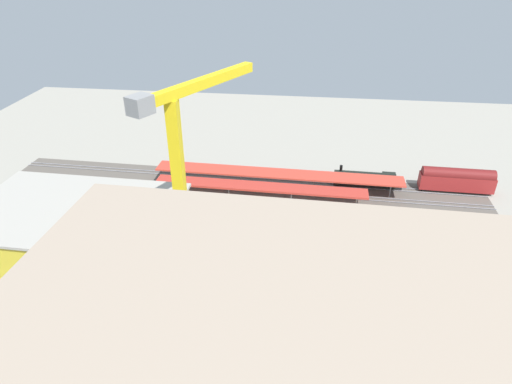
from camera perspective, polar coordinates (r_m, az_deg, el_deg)
ground_plane at (r=93.23m, az=-3.75°, el=-4.89°), size 188.51×188.51×0.00m
rail_bed at (r=110.22m, az=-1.87°, el=1.01°), size 118.13×16.62×0.01m
street_asphalt at (r=89.44m, az=-4.29°, el=-6.60°), size 118.01×11.99×0.01m
track_rails at (r=110.13m, az=-1.88°, el=1.09°), size 117.78×10.18×0.12m
platform_canopy_near at (r=100.51m, az=0.48°, el=0.69°), size 48.55×5.51×4.38m
platform_canopy_far at (r=106.24m, az=2.78°, el=2.39°), size 59.49×6.63×4.42m
locomotive at (r=111.84m, az=14.20°, el=1.58°), size 16.40×3.29×5.21m
passenger_coach at (r=115.98m, az=24.48°, el=1.48°), size 17.21×3.57×6.10m
parked_car_0 at (r=86.54m, az=15.96°, el=-8.59°), size 4.75×1.87×1.82m
parked_car_1 at (r=85.07m, az=10.82°, el=-8.63°), size 4.77×2.05×1.77m
parked_car_2 at (r=84.81m, az=5.56°, el=-8.30°), size 4.08×1.94×1.75m
parked_car_3 at (r=85.39m, az=0.06°, el=-7.90°), size 4.81×2.14×1.57m
parked_car_4 at (r=86.30m, az=-5.26°, el=-7.56°), size 4.67×2.09×1.67m
parked_car_5 at (r=88.48m, az=-10.48°, el=-6.93°), size 4.42×1.91×1.69m
parked_car_6 at (r=91.16m, az=-15.33°, el=-6.40°), size 4.13×1.91×1.60m
construction_building at (r=75.03m, az=-21.22°, el=-8.21°), size 30.07×20.19×18.33m
construction_roof_slab at (r=70.02m, az=-22.59°, el=-2.10°), size 30.69×20.80×0.40m
tower_crane at (r=58.14m, az=-8.85°, el=-2.69°), size 10.93×19.26×38.95m
box_truck_0 at (r=87.47m, az=-9.92°, el=-6.66°), size 9.06×3.00×3.26m
box_truck_1 at (r=87.70m, az=-13.38°, el=-6.97°), size 9.81×2.95×3.28m
street_tree_0 at (r=94.83m, az=-15.13°, el=-1.30°), size 5.75×5.75×8.51m
street_tree_1 at (r=98.40m, az=-19.22°, el=-1.19°), size 4.13×4.13×7.17m
street_tree_2 at (r=90.36m, az=0.40°, el=-2.64°), size 4.28×4.28×6.67m
street_tree_3 at (r=95.98m, az=-14.64°, el=-1.58°), size 5.18×5.18×7.16m
traffic_light at (r=83.29m, az=-5.99°, el=-6.17°), size 0.50×0.36×6.34m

